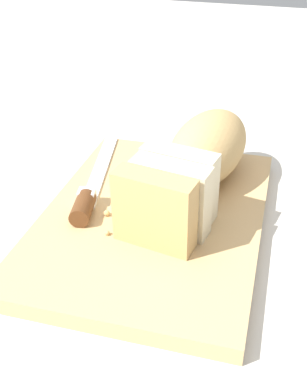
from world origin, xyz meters
The scene contains 8 objects.
ground_plane centered at (0.00, 0.00, 0.00)m, with size 3.00×3.00×0.00m, color beige.
cutting_board centered at (0.00, 0.00, 0.01)m, with size 0.39×0.27×0.02m, color tan.
bread_loaf centered at (-0.07, 0.04, 0.07)m, with size 0.30×0.13×0.09m.
bread_knife centered at (0.00, -0.09, 0.03)m, with size 0.25×0.08×0.03m.
crumb_near_knife centered at (0.01, 0.03, 0.02)m, with size 0.00×0.00×0.00m, color tan.
crumb_near_loaf centered at (0.03, -0.05, 0.02)m, with size 0.01×0.01×0.01m, color tan.
crumb_stray_left centered at (0.06, -0.04, 0.02)m, with size 0.01×0.01×0.01m, color tan.
crumb_stray_right centered at (0.03, 0.05, 0.02)m, with size 0.01×0.01×0.01m, color tan.
Camera 1 is at (0.50, 0.16, 0.37)m, focal length 45.94 mm.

